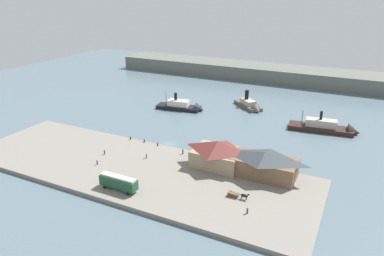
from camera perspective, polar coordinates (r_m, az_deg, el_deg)
The scene contains 19 objects.
ground_plane at distance 127.42m, azimuth -3.72°, elevation -2.53°, with size 320.00×320.00×0.00m, color slate.
quay_promenade at distance 110.62m, azimuth -9.43°, elevation -6.36°, with size 110.00×36.00×1.20m, color gray.
seawall_edge at distance 124.40m, azimuth -4.55°, elevation -2.92°, with size 110.00×0.80×1.00m, color #666159.
ferry_shed_customs_shed at distance 107.96m, azimuth 4.09°, elevation -4.03°, with size 14.67×11.14×8.11m.
ferry_shed_central_terminal at distance 104.58m, azimuth 11.41°, elevation -5.56°, with size 18.62×10.12×7.35m.
street_tram at distance 98.10m, azimuth -11.62°, elevation -8.38°, with size 10.87×2.90×4.05m.
horse_cart at distance 94.23m, azimuth 7.26°, elevation -10.46°, with size 5.78×1.41×1.87m.
pedestrian_near_east_shed at distance 114.65m, azimuth -7.27°, elevation -4.42°, with size 0.42×0.42×1.70m.
pedestrian_standing_center at distance 113.59m, azimuth -14.85°, elevation -5.31°, with size 0.38×0.38×1.54m.
pedestrian_walking_west at distance 119.69m, azimuth -13.74°, elevation -3.74°, with size 0.42×0.42×1.70m.
pedestrian_near_cart at distance 88.74m, azimuth 8.80°, elevation -12.88°, with size 0.43×0.43×1.72m.
pedestrian_near_west_shed at distance 116.58m, azimuth -1.47°, elevation -3.77°, with size 0.44×0.44×1.78m.
mooring_post_center_west at distance 126.41m, azimuth -7.60°, elevation -2.07°, with size 0.44×0.44×0.90m, color black.
mooring_post_center_east at distance 129.55m, azimuth -9.76°, elevation -1.60°, with size 0.44×0.44×0.90m, color black.
mooring_post_east at distance 123.22m, azimuth -5.48°, elevation -2.61°, with size 0.44×0.44×0.90m, color black.
ferry_departing_north at distance 166.16m, azimuth 9.26°, elevation 3.52°, with size 17.11×16.37×9.61m.
ferry_outer_harbor at distance 146.90m, azimuth 21.06°, elevation -0.05°, with size 26.53×9.65×10.15m.
ferry_moored_west at distance 162.38m, azimuth -1.28°, elevation 3.40°, with size 22.44×9.23×9.76m.
far_headland at distance 223.72m, azimuth 10.56°, elevation 8.77°, with size 180.00×24.00×8.00m, color #60665B.
Camera 1 is at (58.94, -100.50, 51.60)m, focal length 33.52 mm.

